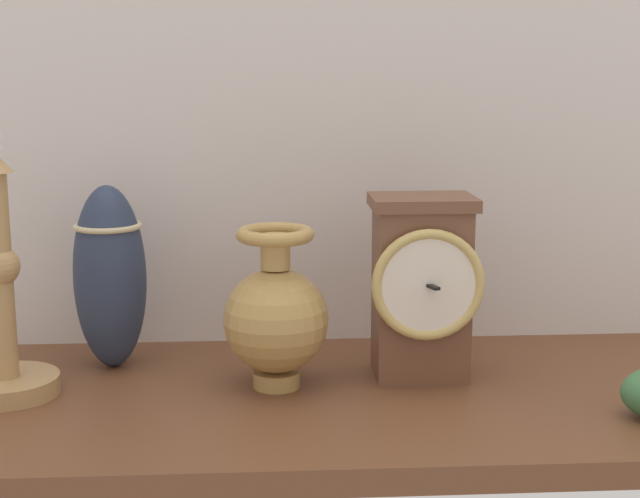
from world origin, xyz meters
TOP-DOWN VIEW (x-y plane):
  - ground_plane at (0.00, 0.00)cm, footprint 100.00×36.00cm
  - back_wall at (0.00, 18.50)cm, footprint 120.00×2.00cm
  - mantel_clock at (5.82, 3.72)cm, footprint 10.90×9.88cm
  - candlestick_tall_left at (-34.34, 0.99)cm, footprint 9.83×9.83cm
  - brass_vase_bulbous at (-8.67, 1.61)cm, footprint 10.21×10.21cm
  - tall_ceramic_vase at (-25.53, 9.10)cm, footprint 7.39×7.39cm

SIDE VIEW (x-z plane):
  - ground_plane at x=0.00cm, z-range -2.40..0.00cm
  - brass_vase_bulbous at x=-8.67cm, z-range -0.69..15.13cm
  - mantel_clock at x=5.82cm, z-range 0.26..18.60cm
  - tall_ceramic_vase at x=-25.53cm, z-range 0.14..19.18cm
  - candlestick_tall_left at x=-34.34cm, z-range -8.77..30.55cm
  - back_wall at x=0.00cm, z-range 0.00..65.00cm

